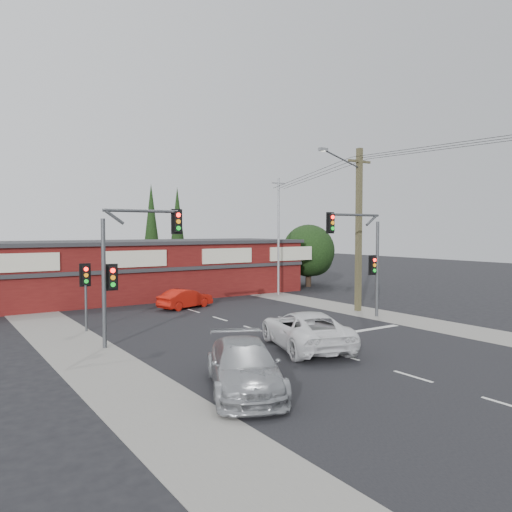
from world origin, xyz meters
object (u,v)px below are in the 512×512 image
white_suv (305,330)px  utility_pole (357,224)px  silver_suv (244,367)px  red_sedan (185,298)px  shop_building (131,269)px

white_suv → utility_pole: utility_pole is taller
utility_pole → silver_suv: bearing=-147.1°
red_sedan → shop_building: 7.28m
silver_suv → red_sedan: 16.95m
white_suv → silver_suv: bearing=50.9°
white_suv → shop_building: size_ratio=0.21×
silver_suv → red_sedan: bearing=95.4°
white_suv → utility_pole: 11.43m
red_sedan → white_suv: bearing=160.4°
shop_building → red_sedan: bearing=-81.2°
white_suv → utility_pole: bearing=-128.7°
utility_pole → white_suv: bearing=-146.9°
silver_suv → utility_pole: 17.24m
silver_suv → shop_building: shop_building is taller
shop_building → white_suv: bearing=-88.3°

